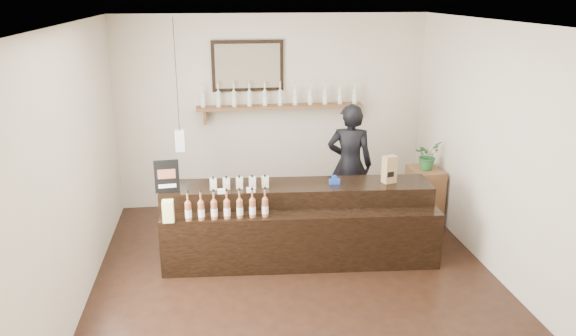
% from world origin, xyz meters
% --- Properties ---
extents(ground, '(5.00, 5.00, 0.00)m').
position_xyz_m(ground, '(0.00, 0.00, 0.00)').
color(ground, black).
rests_on(ground, ground).
extents(room_shell, '(5.00, 5.00, 5.00)m').
position_xyz_m(room_shell, '(0.00, 0.00, 1.70)').
color(room_shell, beige).
rests_on(room_shell, ground).
extents(back_wall_decor, '(2.66, 0.96, 1.69)m').
position_xyz_m(back_wall_decor, '(-0.15, 2.37, 1.76)').
color(back_wall_decor, brown).
rests_on(back_wall_decor, ground).
extents(counter, '(3.24, 1.06, 1.05)m').
position_xyz_m(counter, '(0.09, 0.58, 0.42)').
color(counter, black).
rests_on(counter, ground).
extents(promo_sign, '(0.28, 0.04, 0.39)m').
position_xyz_m(promo_sign, '(-1.41, 0.61, 1.09)').
color(promo_sign, black).
rests_on(promo_sign, counter).
extents(paper_bag, '(0.18, 0.15, 0.33)m').
position_xyz_m(paper_bag, '(1.20, 0.62, 1.06)').
color(paper_bag, '#A2854E').
rests_on(paper_bag, counter).
extents(tape_dispenser, '(0.13, 0.05, 0.11)m').
position_xyz_m(tape_dispenser, '(0.54, 0.65, 0.94)').
color(tape_dispenser, '#1640A0').
rests_on(tape_dispenser, counter).
extents(side_cabinet, '(0.41, 0.55, 0.77)m').
position_xyz_m(side_cabinet, '(2.00, 1.44, 0.39)').
color(side_cabinet, brown).
rests_on(side_cabinet, ground).
extents(potted_plant, '(0.46, 0.45, 0.39)m').
position_xyz_m(potted_plant, '(2.00, 1.44, 0.96)').
color(potted_plant, '#28662F').
rests_on(potted_plant, side_cabinet).
extents(shopkeeper, '(0.79, 0.63, 1.90)m').
position_xyz_m(shopkeeper, '(0.95, 1.55, 0.95)').
color(shopkeeper, black).
rests_on(shopkeeper, ground).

